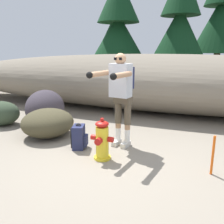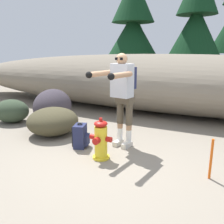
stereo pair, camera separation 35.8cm
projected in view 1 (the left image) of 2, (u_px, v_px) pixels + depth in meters
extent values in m
cube|color=gray|center=(109.00, 159.00, 4.12)|extent=(56.00, 56.00, 0.04)
ellipsoid|color=#756B5B|center=(155.00, 82.00, 7.38)|extent=(16.04, 3.20, 1.69)
cylinder|color=yellow|center=(102.00, 157.00, 4.11)|extent=(0.29, 0.29, 0.04)
cylinder|color=yellow|center=(102.00, 142.00, 4.04)|extent=(0.21, 0.21, 0.52)
ellipsoid|color=red|center=(102.00, 124.00, 3.96)|extent=(0.22, 0.22, 0.10)
cylinder|color=red|center=(102.00, 120.00, 3.94)|extent=(0.06, 0.06, 0.05)
cylinder|color=red|center=(94.00, 137.00, 4.08)|extent=(0.09, 0.09, 0.09)
cylinder|color=red|center=(111.00, 139.00, 3.97)|extent=(0.09, 0.09, 0.09)
cylinder|color=red|center=(98.00, 141.00, 3.89)|extent=(0.11, 0.09, 0.11)
cube|color=beige|center=(126.00, 144.00, 4.61)|extent=(0.14, 0.27, 0.09)
cylinder|color=white|center=(127.00, 135.00, 4.62)|extent=(0.10, 0.10, 0.24)
cylinder|color=tan|center=(127.00, 127.00, 4.58)|extent=(0.10, 0.10, 0.10)
cylinder|color=brown|center=(128.00, 113.00, 4.51)|extent=(0.13, 0.13, 0.43)
cube|color=beige|center=(117.00, 142.00, 4.71)|extent=(0.14, 0.27, 0.09)
cylinder|color=white|center=(118.00, 134.00, 4.72)|extent=(0.10, 0.10, 0.24)
cylinder|color=tan|center=(118.00, 125.00, 4.68)|extent=(0.10, 0.10, 0.10)
cylinder|color=brown|center=(118.00, 112.00, 4.61)|extent=(0.13, 0.13, 0.43)
cube|color=brown|center=(123.00, 99.00, 4.50)|extent=(0.35, 0.25, 0.16)
cube|color=#B7BCC6|center=(121.00, 80.00, 4.33)|extent=(0.39, 0.30, 0.60)
cube|color=#23284C|center=(126.00, 78.00, 4.49)|extent=(0.30, 0.20, 0.40)
sphere|color=tan|center=(120.00, 59.00, 4.22)|extent=(0.20, 0.20, 0.20)
cube|color=black|center=(118.00, 59.00, 4.15)|extent=(0.15, 0.04, 0.04)
cylinder|color=tan|center=(122.00, 75.00, 3.88)|extent=(0.19, 0.59, 0.09)
sphere|color=black|center=(113.00, 77.00, 3.65)|extent=(0.11, 0.11, 0.11)
cylinder|color=tan|center=(99.00, 74.00, 4.09)|extent=(0.19, 0.59, 0.09)
sphere|color=black|center=(90.00, 75.00, 3.87)|extent=(0.11, 0.11, 0.11)
cube|color=#23284C|center=(79.00, 137.00, 4.51)|extent=(0.28, 0.35, 0.44)
cube|color=#23284C|center=(86.00, 140.00, 4.51)|extent=(0.12, 0.22, 0.20)
torus|color=black|center=(78.00, 125.00, 4.45)|extent=(0.10, 0.10, 0.02)
cube|color=black|center=(74.00, 135.00, 4.59)|extent=(0.04, 0.06, 0.37)
cube|color=black|center=(72.00, 138.00, 4.43)|extent=(0.04, 0.06, 0.37)
ellipsoid|color=#38323A|center=(45.00, 108.00, 5.84)|extent=(1.18, 1.36, 0.87)
ellipsoid|color=#33412D|center=(1.00, 113.00, 5.92)|extent=(1.01, 0.88, 0.59)
ellipsoid|color=#433D28|center=(48.00, 123.00, 5.13)|extent=(1.37, 1.39, 0.59)
cylinder|color=#47331E|center=(117.00, 72.00, 13.70)|extent=(0.33, 0.33, 1.20)
cone|color=#0F3319|center=(117.00, 36.00, 13.22)|extent=(2.73, 2.73, 2.70)
cylinder|color=#47331E|center=(118.00, 79.00, 11.41)|extent=(0.35, 0.35, 1.00)
cone|color=#0F3319|center=(118.00, 41.00, 10.99)|extent=(2.91, 2.91, 2.40)
cylinder|color=#47331E|center=(176.00, 78.00, 10.88)|extent=(0.31, 0.31, 1.16)
cone|color=#0F3319|center=(179.00, 36.00, 10.44)|extent=(2.57, 2.57, 2.47)
cylinder|color=#47331E|center=(215.00, 70.00, 12.18)|extent=(0.31, 0.31, 1.66)
cone|color=#0F3319|center=(220.00, 25.00, 11.65)|extent=(2.58, 2.58, 2.63)
cylinder|color=#E55914|center=(213.00, 155.00, 3.52)|extent=(0.04, 0.04, 0.60)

